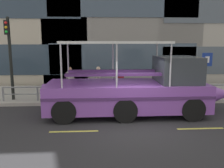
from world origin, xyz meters
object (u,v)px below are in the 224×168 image
(pedestrian_near_bow, at_px, (172,78))
(pedestrian_mid_right, at_px, (98,78))
(traffic_light_pole, at_px, (10,51))
(duck_tour_boat, at_px, (138,90))
(pedestrian_near_stern, at_px, (70,78))
(parking_sign, at_px, (206,67))
(pedestrian_mid_left, at_px, (120,80))

(pedestrian_near_bow, xyz_separation_m, pedestrian_mid_right, (-4.29, -0.03, 0.04))
(traffic_light_pole, bearing_deg, duck_tour_boat, -19.96)
(pedestrian_near_bow, distance_m, pedestrian_near_stern, 5.97)
(pedestrian_near_bow, relative_size, pedestrian_mid_right, 0.96)
(duck_tour_boat, distance_m, pedestrian_near_bow, 3.89)
(traffic_light_pole, relative_size, pedestrian_near_stern, 2.66)
(traffic_light_pole, height_order, pedestrian_near_bow, traffic_light_pole)
(traffic_light_pole, distance_m, pedestrian_near_stern, 3.57)
(pedestrian_near_stern, bearing_deg, pedestrian_mid_right, -16.99)
(pedestrian_mid_right, bearing_deg, parking_sign, -2.78)
(pedestrian_mid_right, bearing_deg, duck_tour_boat, -58.84)
(pedestrian_near_bow, relative_size, pedestrian_mid_left, 1.06)
(pedestrian_mid_right, bearing_deg, pedestrian_near_stern, 163.01)
(pedestrian_near_bow, bearing_deg, traffic_light_pole, -175.95)
(pedestrian_mid_right, bearing_deg, pedestrian_near_bow, 0.39)
(duck_tour_boat, bearing_deg, pedestrian_near_bow, 49.48)
(duck_tour_boat, distance_m, pedestrian_mid_right, 3.42)
(pedestrian_mid_left, xyz_separation_m, pedestrian_mid_right, (-1.26, 0.12, 0.09))
(traffic_light_pole, xyz_separation_m, pedestrian_near_bow, (8.92, 0.63, -1.64))
(traffic_light_pole, height_order, parking_sign, traffic_light_pole)
(pedestrian_near_stern, bearing_deg, pedestrian_mid_left, -12.05)
(traffic_light_pole, xyz_separation_m, pedestrian_mid_right, (4.63, 0.60, -1.60))
(parking_sign, distance_m, duck_tour_boat, 5.17)
(pedestrian_mid_left, xyz_separation_m, pedestrian_near_stern, (-2.91, 0.62, 0.05))
(pedestrian_near_bow, xyz_separation_m, pedestrian_near_stern, (-5.95, 0.48, -0.00))
(parking_sign, relative_size, pedestrian_mid_right, 1.46)
(pedestrian_near_stern, bearing_deg, pedestrian_near_bow, -4.57)
(pedestrian_near_bow, bearing_deg, pedestrian_mid_right, -179.61)
(traffic_light_pole, bearing_deg, pedestrian_near_stern, 20.43)
(pedestrian_near_bow, height_order, pedestrian_mid_right, pedestrian_mid_right)
(pedestrian_near_bow, bearing_deg, parking_sign, -9.98)
(pedestrian_near_bow, bearing_deg, pedestrian_near_stern, 175.43)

